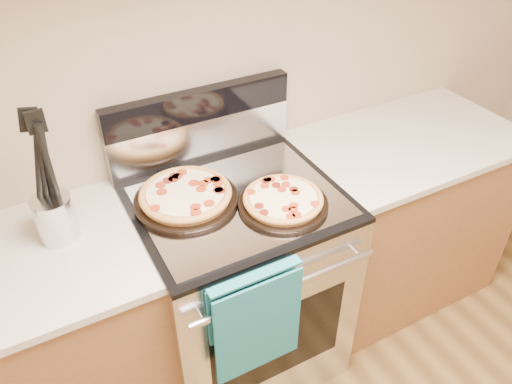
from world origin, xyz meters
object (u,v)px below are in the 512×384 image
pepperoni_pizza_front (283,201)px  utensil_crock (55,218)px  pepperoni_pizza_back (186,196)px  range_body (239,285)px

pepperoni_pizza_front → utensil_crock: utensil_crock is taller
pepperoni_pizza_back → utensil_crock: utensil_crock is taller
range_body → pepperoni_pizza_front: size_ratio=2.80×
range_body → pepperoni_pizza_front: (0.12, -0.13, 0.50)m
pepperoni_pizza_back → pepperoni_pizza_front: pepperoni_pizza_back is taller
pepperoni_pizza_front → utensil_crock: (-0.74, 0.23, 0.04)m
range_body → pepperoni_pizza_front: pepperoni_pizza_front is taller
range_body → utensil_crock: (-0.61, 0.10, 0.54)m
pepperoni_pizza_back → utensil_crock: bearing=174.6°
range_body → utensil_crock: size_ratio=5.57×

